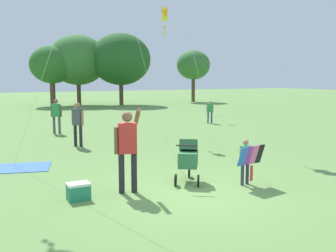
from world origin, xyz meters
name	(u,v)px	position (x,y,z in m)	size (l,w,h in m)	color
ground_plane	(194,191)	(0.00, 0.00, 0.00)	(120.00, 120.00, 0.00)	#668E47
treeline_distant	(81,61)	(4.54, 26.49, 3.83)	(32.32, 6.29, 6.33)	brown
child_with_butterfly_kite	(246,158)	(1.33, -0.10, 0.64)	(0.76, 0.40, 1.07)	#33384C
person_adult_flyer	(127,144)	(-1.31, 0.60, 1.06)	(0.65, 0.53, 1.84)	#232328
stroller	(188,157)	(0.28, 0.75, 0.61)	(0.89, 1.06, 1.03)	black
kite_green_novelty	(164,16)	(2.79, 6.98, 4.88)	(2.62, 2.42, 5.22)	#F4A319
person_red_shirt	(210,110)	(7.26, 10.36, 0.73)	(0.32, 0.30, 1.24)	#33384C
person_sitting_far	(56,113)	(-0.88, 10.25, 0.91)	(0.45, 0.33, 1.54)	#4C4C51
person_couple_left	(78,121)	(-0.86, 6.62, 0.94)	(0.37, 0.42, 1.59)	#232328
picnic_blanket	(23,167)	(-3.04, 4.07, 0.01)	(1.41, 1.23, 0.02)	#3366B2
cooler_box	(78,191)	(-2.39, 0.60, 0.18)	(0.45, 0.33, 0.35)	#288466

